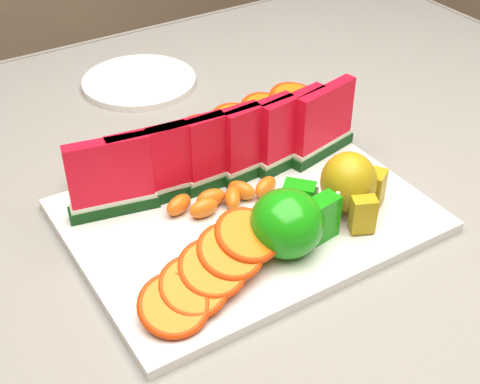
# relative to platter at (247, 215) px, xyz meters

# --- Properties ---
(table) EXTENTS (1.40, 0.90, 0.75)m
(table) POSITION_rel_platter_xyz_m (-0.07, 0.06, -0.11)
(table) COLOR #523522
(table) RESTS_ON ground
(tablecloth) EXTENTS (1.53, 1.03, 0.20)m
(tablecloth) POSITION_rel_platter_xyz_m (-0.07, 0.06, -0.05)
(tablecloth) COLOR gray
(tablecloth) RESTS_ON table
(platter) EXTENTS (0.40, 0.30, 0.01)m
(platter) POSITION_rel_platter_xyz_m (0.00, 0.00, 0.00)
(platter) COLOR silver
(platter) RESTS_ON tablecloth
(apple_cluster) EXTENTS (0.12, 0.10, 0.07)m
(apple_cluster) POSITION_rel_platter_xyz_m (0.01, -0.07, 0.04)
(apple_cluster) COLOR #277B12
(apple_cluster) RESTS_ON platter
(pear_cluster) EXTENTS (0.09, 0.09, 0.07)m
(pear_cluster) POSITION_rel_platter_xyz_m (0.10, -0.06, 0.04)
(pear_cluster) COLOR #AF8318
(pear_cluster) RESTS_ON platter
(side_plate) EXTENTS (0.19, 0.19, 0.01)m
(side_plate) POSITION_rel_platter_xyz_m (0.04, 0.38, -0.00)
(side_plate) COLOR silver
(side_plate) RESTS_ON tablecloth
(watermelon_row) EXTENTS (0.39, 0.07, 0.10)m
(watermelon_row) POSITION_rel_platter_xyz_m (0.01, 0.07, 0.05)
(watermelon_row) COLOR #0E360B
(watermelon_row) RESTS_ON platter
(orange_fan_front) EXTENTS (0.19, 0.12, 0.05)m
(orange_fan_front) POSITION_rel_platter_xyz_m (-0.10, -0.09, 0.03)
(orange_fan_front) COLOR red
(orange_fan_front) RESTS_ON platter
(orange_fan_back) EXTENTS (0.39, 0.12, 0.05)m
(orange_fan_back) POSITION_rel_platter_xyz_m (0.03, 0.13, 0.03)
(orange_fan_back) COLOR red
(orange_fan_back) RESTS_ON platter
(tangerine_segments) EXTENTS (0.15, 0.06, 0.02)m
(tangerine_segments) POSITION_rel_platter_xyz_m (-0.02, 0.02, 0.02)
(tangerine_segments) COLOR #DB3E02
(tangerine_segments) RESTS_ON platter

